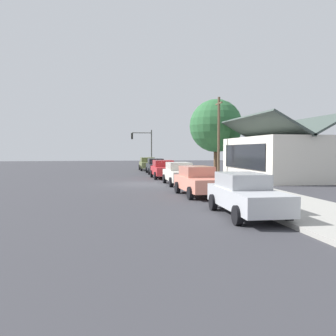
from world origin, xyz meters
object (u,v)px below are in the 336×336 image
at_px(car_charcoal, 156,166).
at_px(traffic_light_main, 144,143).
at_px(car_cherry, 164,169).
at_px(car_silver, 245,194).
at_px(utility_pole_wooden, 219,135).
at_px(shade_tree, 216,126).
at_px(car_coral, 198,181).
at_px(car_ivory, 180,173).
at_px(fire_hydrant_red, 213,182).
at_px(car_olive, 148,164).

relative_size(car_charcoal, traffic_light_main, 0.92).
relative_size(car_cherry, traffic_light_main, 0.84).
distance_m(car_silver, utility_pole_wooden, 21.01).
distance_m(car_cherry, shade_tree, 9.52).
relative_size(car_coral, car_silver, 0.93).
distance_m(car_ivory, fire_hydrant_red, 4.26).
bearing_deg(car_coral, fire_hydrant_red, 143.74).
relative_size(car_olive, shade_tree, 0.58).
height_order(car_ivory, car_silver, same).
relative_size(traffic_light_main, utility_pole_wooden, 0.69).
bearing_deg(car_silver, traffic_light_main, -177.95).
relative_size(car_charcoal, fire_hydrant_red, 6.73).
height_order(car_ivory, traffic_light_main, traffic_light_main).
distance_m(car_coral, utility_pole_wooden, 15.30).
xyz_separation_m(car_charcoal, shade_tree, (1.01, 6.29, 4.25)).
height_order(car_olive, shade_tree, shade_tree).
bearing_deg(traffic_light_main, shade_tree, 30.80).
xyz_separation_m(car_olive, car_silver, (31.43, 0.20, 0.00)).
relative_size(car_cherry, car_coral, 0.96).
bearing_deg(car_silver, car_ivory, -178.52).
bearing_deg(car_olive, car_coral, 0.72).
bearing_deg(traffic_light_main, car_olive, 2.35).
bearing_deg(utility_pole_wooden, shade_tree, 166.61).
xyz_separation_m(car_coral, traffic_light_main, (-28.95, -0.11, 2.68)).
height_order(car_cherry, car_coral, same).
relative_size(car_charcoal, car_coral, 1.05).
height_order(car_silver, shade_tree, shade_tree).
relative_size(car_coral, shade_tree, 0.58).
bearing_deg(car_coral, car_charcoal, 177.06).
bearing_deg(traffic_light_main, car_cherry, 0.40).
relative_size(car_charcoal, car_ivory, 1.00).
bearing_deg(car_olive, shade_tree, 41.92).
bearing_deg(shade_tree, utility_pole_wooden, -13.39).
bearing_deg(car_olive, utility_pole_wooden, 26.70).
height_order(car_coral, shade_tree, shade_tree).
height_order(car_olive, car_cherry, same).
distance_m(car_cherry, fire_hydrant_red, 10.18).
relative_size(car_coral, traffic_light_main, 0.88).
relative_size(car_cherry, utility_pole_wooden, 0.58).
xyz_separation_m(car_olive, traffic_light_main, (-3.69, -0.15, 2.68)).
distance_m(car_charcoal, car_silver, 25.05).
distance_m(car_charcoal, traffic_light_main, 10.42).
xyz_separation_m(car_charcoal, car_coral, (18.88, -0.19, -0.00)).
bearing_deg(car_cherry, car_coral, -0.14).
distance_m(car_coral, traffic_light_main, 29.07).
bearing_deg(car_ivory, shade_tree, 151.87).
height_order(car_coral, fire_hydrant_red, car_coral).
bearing_deg(fire_hydrant_red, traffic_light_main, -176.44).
distance_m(shade_tree, utility_pole_wooden, 4.22).
xyz_separation_m(car_cherry, car_ivory, (6.02, 0.23, 0.00)).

